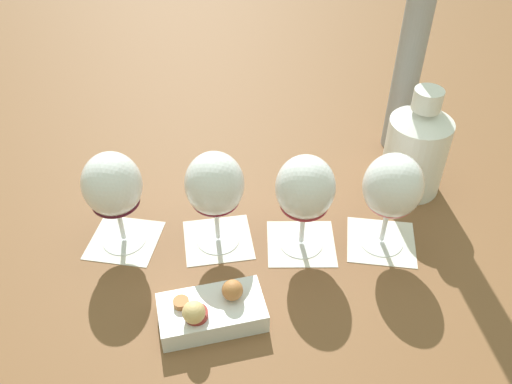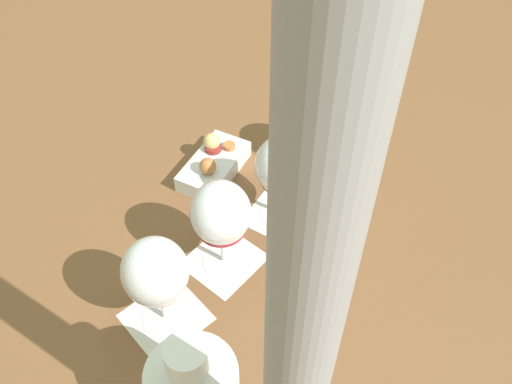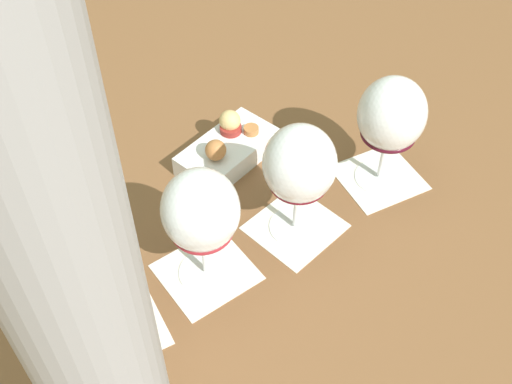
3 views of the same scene
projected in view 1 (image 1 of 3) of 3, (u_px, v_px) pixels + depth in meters
The scene contains 11 objects.
ground_plane at pixel (257, 241), 0.93m from camera, with size 8.00×8.00×0.00m, color brown.
tasting_card_0 at pixel (381, 242), 0.93m from camera, with size 0.14×0.14×0.00m.
tasting_card_1 at pixel (301, 243), 0.92m from camera, with size 0.15×0.15×0.00m.
tasting_card_2 at pixel (218, 240), 0.93m from camera, with size 0.16×0.15×0.00m.
tasting_card_3 at pixel (125, 240), 0.93m from camera, with size 0.14×0.14×0.00m.
wine_glass_0 at pixel (392, 190), 0.85m from camera, with size 0.09×0.09×0.18m.
wine_glass_1 at pixel (305, 191), 0.85m from camera, with size 0.09×0.09×0.18m.
wine_glass_2 at pixel (215, 188), 0.85m from camera, with size 0.09×0.09×0.18m.
wine_glass_3 at pixel (113, 188), 0.85m from camera, with size 0.09×0.09×0.18m.
ceramic_vase at pixel (416, 148), 0.98m from camera, with size 0.11×0.11×0.21m.
snack_dish at pixel (211, 311), 0.79m from camera, with size 0.17×0.16×0.07m.
Camera 1 is at (-0.28, 0.59, 0.67)m, focal length 38.00 mm.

